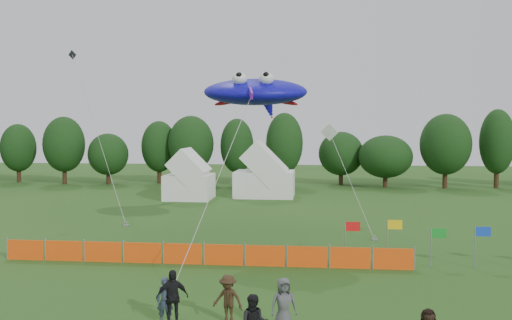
# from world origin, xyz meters

# --- Properties ---
(treeline) EXTENTS (104.57, 8.78, 8.36)m
(treeline) POSITION_xyz_m (1.61, 44.93, 4.18)
(treeline) COLOR #382314
(treeline) RESTS_ON ground
(tent_left) EXTENTS (4.20, 4.20, 3.70)m
(tent_left) POSITION_xyz_m (-9.00, 32.39, 1.87)
(tent_left) COLOR white
(tent_left) RESTS_ON ground
(tent_right) EXTENTS (5.63, 4.50, 3.97)m
(tent_right) POSITION_xyz_m (-2.32, 34.92, 2.01)
(tent_right) COLOR white
(tent_right) RESTS_ON ground
(barrier_fence) EXTENTS (19.90, 0.06, 1.00)m
(barrier_fence) POSITION_xyz_m (-2.81, 8.21, 0.50)
(barrier_fence) COLOR #FC4E0E
(barrier_fence) RESTS_ON ground
(flag_row) EXTENTS (10.73, 0.53, 2.18)m
(flag_row) POSITION_xyz_m (9.10, 9.05, 1.36)
(flag_row) COLOR gray
(flag_row) RESTS_ON ground
(spectator_a) EXTENTS (0.61, 0.44, 1.58)m
(spectator_a) POSITION_xyz_m (-2.42, -0.03, 0.79)
(spectator_a) COLOR #2E394D
(spectator_a) RESTS_ON ground
(spectator_c) EXTENTS (1.21, 0.90, 1.67)m
(spectator_c) POSITION_xyz_m (-0.32, 0.22, 0.83)
(spectator_c) COLOR #342315
(spectator_c) RESTS_ON ground
(spectator_d) EXTENTS (1.18, 0.84, 1.85)m
(spectator_d) POSITION_xyz_m (-2.18, -0.06, 0.93)
(spectator_d) COLOR black
(spectator_d) RESTS_ON ground
(spectator_e) EXTENTS (1.00, 0.81, 1.77)m
(spectator_e) POSITION_xyz_m (1.59, -0.34, 0.88)
(spectator_e) COLOR #4C4C51
(spectator_e) RESTS_ON ground
(stingray_kite) EXTENTS (6.08, 17.85, 9.59)m
(stingray_kite) POSITION_xyz_m (-0.75, 13.38, 8.53)
(stingray_kite) COLOR #150ED1
(stingray_kite) RESTS_ON ground
(small_kite_white) EXTENTS (3.30, 9.01, 6.89)m
(small_kite_white) POSITION_xyz_m (4.15, 21.45, 4.63)
(small_kite_white) COLOR white
(small_kite_white) RESTS_ON ground
(small_kite_dark) EXTENTS (6.89, 6.67, 12.58)m
(small_kite_dark) POSITION_xyz_m (-13.37, 21.39, 6.46)
(small_kite_dark) COLOR black
(small_kite_dark) RESTS_ON ground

